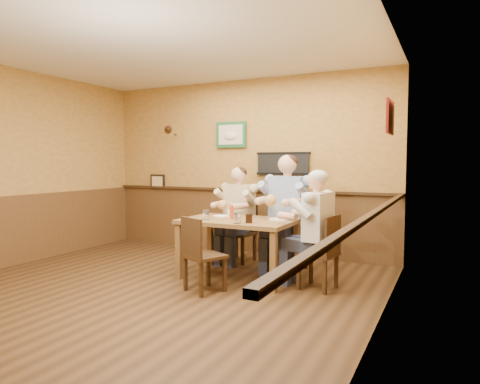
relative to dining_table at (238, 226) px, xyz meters
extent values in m
plane|color=#33200F|center=(-0.66, -1.01, -0.66)|extent=(5.00, 5.00, 0.00)
cube|color=silver|center=(-0.66, -1.01, 2.14)|extent=(5.00, 5.00, 0.02)
cube|color=#BA8C41|center=(-0.66, 1.49, 0.74)|extent=(5.00, 0.02, 2.80)
cube|color=#BA8C41|center=(-3.16, -1.01, 0.74)|extent=(0.02, 5.00, 2.80)
cube|color=#BA8C41|center=(1.84, -1.01, 0.74)|extent=(0.02, 5.00, 2.80)
cube|color=brown|center=(-0.66, 1.47, -0.16)|extent=(5.00, 0.02, 1.00)
cube|color=brown|center=(1.82, -1.01, -0.16)|extent=(0.02, 5.00, 1.00)
cube|color=black|center=(0.05, 1.45, 0.79)|extent=(0.88, 0.03, 0.34)
cube|color=#1F5C30|center=(-0.86, 1.45, 1.26)|extent=(0.54, 0.03, 0.42)
cube|color=black|center=(-2.36, 1.45, 0.46)|extent=(0.30, 0.03, 0.26)
cube|color=maroon|center=(1.80, 0.04, 1.29)|extent=(0.03, 0.48, 0.36)
cube|color=brown|center=(0.00, 0.00, 0.07)|extent=(1.40, 0.90, 0.05)
cube|color=brown|center=(-0.64, -0.39, -0.31)|extent=(0.07, 0.07, 0.70)
cube|color=brown|center=(0.64, -0.39, -0.31)|extent=(0.07, 0.07, 0.70)
cube|color=brown|center=(-0.64, 0.39, -0.31)|extent=(0.07, 0.07, 0.70)
cube|color=brown|center=(0.64, 0.39, -0.31)|extent=(0.07, 0.07, 0.70)
cylinder|color=white|center=(-0.35, -0.21, 0.15)|extent=(0.09, 0.09, 0.12)
cylinder|color=silver|center=(0.16, -0.35, 0.16)|extent=(0.09, 0.09, 0.13)
cylinder|color=black|center=(0.27, -0.25, 0.15)|extent=(0.10, 0.10, 0.11)
cylinder|color=red|center=(-0.10, 0.01, 0.19)|extent=(0.05, 0.05, 0.20)
cylinder|color=white|center=(-0.18, 0.08, 0.14)|extent=(0.05, 0.05, 0.10)
cylinder|color=black|center=(0.02, -0.01, 0.13)|extent=(0.04, 0.04, 0.08)
cylinder|color=white|center=(-0.32, 0.14, 0.10)|extent=(0.29, 0.29, 0.01)
cylinder|color=silver|center=(0.50, 0.16, 0.10)|extent=(0.28, 0.28, 0.02)
camera|label=1|loc=(2.41, -4.80, 0.81)|focal=32.00mm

